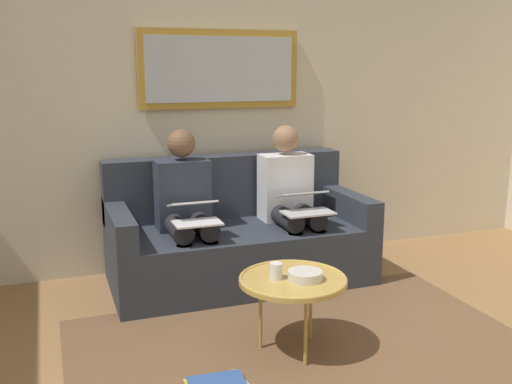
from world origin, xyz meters
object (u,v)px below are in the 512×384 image
framed_mirror (220,69)px  bowl (305,275)px  person_right (186,206)px  couch (237,238)px  person_left (290,197)px  cup (276,271)px  laptop_silver (304,202)px  laptop_white (194,212)px  coffee_table (293,281)px

framed_mirror → bowl: framed_mirror is taller
person_right → couch: bearing=-170.3°
bowl → person_right: person_right is taller
person_left → framed_mirror: bearing=-48.8°
cup → person_right: (0.23, -1.13, 0.13)m
person_left → laptop_silver: bearing=90.0°
cup → laptop_silver: laptop_silver is taller
couch → person_left: 0.50m
couch → cup: bearing=82.1°
couch → cup: 1.22m
couch → laptop_white: 0.60m
couch → cup: couch is taller
laptop_silver → person_right: 0.84m
bowl → person_right: bearing=-72.4°
couch → framed_mirror: 1.30m
framed_mirror → couch: bearing=90.0°
framed_mirror → bowl: (0.02, 1.65, -1.09)m
couch → cup: (0.17, 1.19, 0.16)m
framed_mirror → cup: (0.17, 1.58, -1.07)m
framed_mirror → coffee_table: bearing=87.3°
coffee_table → person_left: (-0.47, -1.15, 0.19)m
coffee_table → person_left: person_left is taller
bowl → person_right: size_ratio=0.17×
framed_mirror → laptop_silver: 1.23m
person_left → person_right: (0.80, 0.00, 0.00)m
bowl → person_right: (0.38, -1.19, 0.15)m
laptop_silver → laptop_white: (0.80, 0.00, -0.00)m
framed_mirror → person_right: bearing=48.8°
bowl → laptop_white: laptop_white is taller
bowl → person_left: person_left is taller
couch → coffee_table: size_ratio=3.14×
framed_mirror → laptop_silver: framed_mirror is taller
cup → coffee_table: bearing=165.3°
couch → person_left: (-0.40, 0.07, 0.30)m
framed_mirror → laptop_white: bearing=60.5°
couch → laptop_white: bearing=38.3°
cup → laptop_white: size_ratio=0.28×
couch → coffee_table: 1.22m
cup → laptop_silver: 1.06m
framed_mirror → cup: framed_mirror is taller
bowl → laptop_silver: size_ratio=0.54×
cup → couch: bearing=-97.9°
couch → laptop_silver: couch is taller
framed_mirror → laptop_white: size_ratio=3.88×
couch → laptop_white: couch is taller
couch → laptop_silver: bearing=141.9°
person_left → couch: bearing=-9.7°
coffee_table → bowl: 0.08m
bowl → laptop_white: bearing=-68.1°
cup → person_left: bearing=-116.7°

